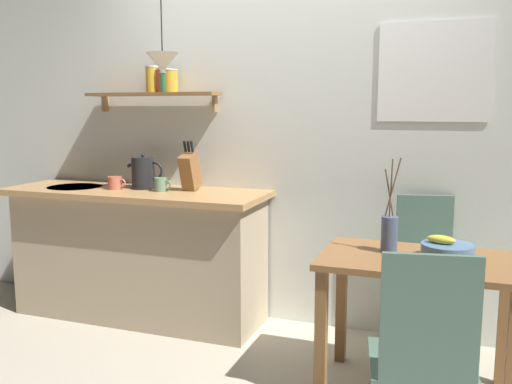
% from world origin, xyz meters
% --- Properties ---
extents(ground_plane, '(14.00, 14.00, 0.00)m').
position_xyz_m(ground_plane, '(0.00, 0.00, 0.00)').
color(ground_plane, '#BCB29E').
extents(back_wall, '(6.80, 0.11, 2.70)m').
position_xyz_m(back_wall, '(0.20, 0.65, 1.35)').
color(back_wall, silver).
rests_on(back_wall, ground_plane).
extents(kitchen_counter, '(1.83, 0.63, 0.91)m').
position_xyz_m(kitchen_counter, '(-1.00, 0.32, 0.46)').
color(kitchen_counter, tan).
rests_on(kitchen_counter, ground_plane).
extents(wall_shelf, '(0.99, 0.20, 0.31)m').
position_xyz_m(wall_shelf, '(-0.90, 0.49, 1.61)').
color(wall_shelf, brown).
extents(dining_table, '(0.96, 0.61, 0.73)m').
position_xyz_m(dining_table, '(0.91, -0.15, 0.60)').
color(dining_table, brown).
rests_on(dining_table, ground_plane).
extents(dining_chair_near, '(0.47, 0.47, 0.95)m').
position_xyz_m(dining_chair_near, '(0.98, -0.80, 0.52)').
color(dining_chair_near, '#4C6B5B').
rests_on(dining_chair_near, ground_plane).
extents(dining_chair_far, '(0.47, 0.48, 0.94)m').
position_xyz_m(dining_chair_far, '(0.92, 0.42, 0.51)').
color(dining_chair_far, '#4C6B5B').
rests_on(dining_chair_far, ground_plane).
extents(fruit_bowl, '(0.26, 0.26, 0.12)m').
position_xyz_m(fruit_bowl, '(1.04, -0.12, 0.77)').
color(fruit_bowl, '#51759E').
rests_on(fruit_bowl, dining_table).
extents(twig_vase, '(0.09, 0.08, 0.49)m').
position_xyz_m(twig_vase, '(0.75, -0.09, 0.83)').
color(twig_vase, '#475675').
rests_on(twig_vase, dining_table).
extents(electric_kettle, '(0.27, 0.18, 0.24)m').
position_xyz_m(electric_kettle, '(-0.97, 0.37, 1.02)').
color(electric_kettle, black).
rests_on(electric_kettle, kitchen_counter).
extents(knife_block, '(0.09, 0.19, 0.34)m').
position_xyz_m(knife_block, '(-0.62, 0.38, 1.05)').
color(knife_block, brown).
rests_on(knife_block, kitchen_counter).
extents(coffee_mug_by_sink, '(0.13, 0.10, 0.09)m').
position_xyz_m(coffee_mug_by_sink, '(-1.14, 0.27, 0.96)').
color(coffee_mug_by_sink, '#C6664C').
rests_on(coffee_mug_by_sink, kitchen_counter).
extents(coffee_mug_spare, '(0.12, 0.08, 0.09)m').
position_xyz_m(coffee_mug_spare, '(-0.79, 0.29, 0.96)').
color(coffee_mug_spare, slate).
rests_on(coffee_mug_spare, kitchen_counter).
extents(pendant_lamp, '(0.21, 0.21, 0.55)m').
position_xyz_m(pendant_lamp, '(-0.69, 0.17, 1.75)').
color(pendant_lamp, black).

